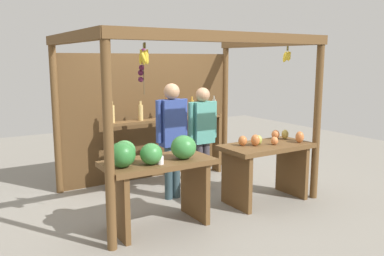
{
  "coord_description": "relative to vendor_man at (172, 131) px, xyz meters",
  "views": [
    {
      "loc": [
        -2.83,
        -4.77,
        1.92
      ],
      "look_at": [
        0.0,
        -0.21,
        1.0
      ],
      "focal_mm": 37.84,
      "sensor_mm": 36.0,
      "label": 1
    }
  ],
  "objects": [
    {
      "name": "ground_plane",
      "position": [
        0.21,
        0.03,
        -0.96
      ],
      "size": [
        12.0,
        12.0,
        0.0
      ],
      "primitive_type": "plane",
      "color": "gray",
      "rests_on": "ground"
    },
    {
      "name": "market_stall",
      "position": [
        0.21,
        0.5,
        0.36
      ],
      "size": [
        3.09,
        2.21,
        2.23
      ],
      "color": "brown",
      "rests_on": "ground"
    },
    {
      "name": "fruit_counter_left",
      "position": [
        -0.67,
        -0.78,
        -0.25
      ],
      "size": [
        1.25,
        0.66,
        1.06
      ],
      "color": "brown",
      "rests_on": "ground"
    },
    {
      "name": "fruit_counter_right",
      "position": [
        1.03,
        -0.76,
        -0.37
      ],
      "size": [
        1.25,
        0.64,
        0.95
      ],
      "color": "brown",
      "rests_on": "ground"
    },
    {
      "name": "bottle_shelf_unit",
      "position": [
        0.35,
        0.82,
        -0.18
      ],
      "size": [
        1.98,
        0.22,
        1.33
      ],
      "color": "brown",
      "rests_on": "ground"
    },
    {
      "name": "vendor_man",
      "position": [
        0.0,
        0.0,
        0.0
      ],
      "size": [
        0.48,
        0.22,
        1.6
      ],
      "rotation": [
        0.0,
        0.0,
        0.13
      ],
      "color": "#30474F",
      "rests_on": "ground"
    },
    {
      "name": "vendor_woman",
      "position": [
        0.56,
        0.1,
        -0.06
      ],
      "size": [
        0.48,
        0.21,
        1.52
      ],
      "rotation": [
        0.0,
        0.0,
        0.03
      ],
      "color": "#3E3A43",
      "rests_on": "ground"
    }
  ]
}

